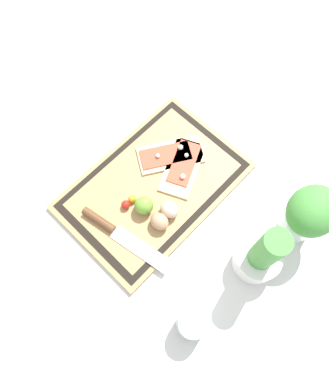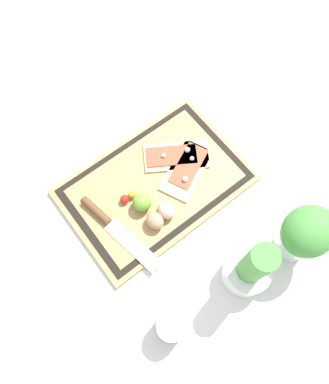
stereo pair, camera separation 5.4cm
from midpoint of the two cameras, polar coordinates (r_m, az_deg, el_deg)
ground_plane at (r=1.07m, az=-3.06°, el=0.70°), size 6.00×6.00×0.00m
cutting_board at (r=1.06m, az=-3.09°, el=0.87°), size 0.51×0.34×0.02m
pizza_slice_near at (r=1.09m, az=-0.67°, el=5.60°), size 0.20×0.17×0.02m
pizza_slice_far at (r=1.07m, az=1.36°, el=3.80°), size 0.20×0.16×0.02m
knife at (r=1.02m, az=-9.60°, el=-5.64°), size 0.08×0.28×0.02m
egg_brown at (r=0.99m, az=-2.32°, el=-4.60°), size 0.04×0.05×0.04m
egg_pink at (r=1.00m, az=-0.82°, el=-2.80°), size 0.04×0.05×0.04m
lime at (r=1.01m, az=-4.69°, el=-2.13°), size 0.05×0.05×0.05m
cherry_tomato_red at (r=1.03m, az=-7.43°, el=-2.02°), size 0.02×0.02×0.02m
cherry_tomato_yellow at (r=1.03m, az=-6.44°, el=-1.16°), size 0.02×0.02×0.02m
herb_pot at (r=0.95m, az=12.87°, el=-9.67°), size 0.11×0.11×0.24m
sauce_jar at (r=0.95m, az=2.50°, el=-19.58°), size 0.07×0.07×0.09m
herb_glass at (r=0.97m, az=19.66°, el=-3.37°), size 0.14×0.12×0.21m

